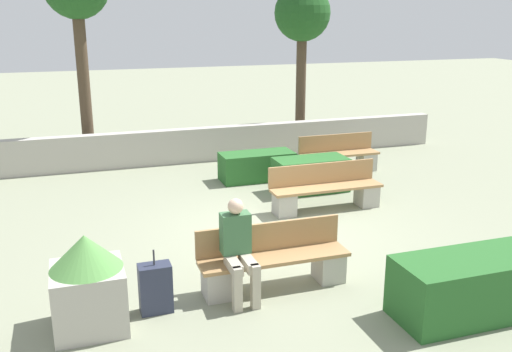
{
  "coord_description": "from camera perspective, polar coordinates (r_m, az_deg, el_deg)",
  "views": [
    {
      "loc": [
        -3.23,
        -8.45,
        3.63
      ],
      "look_at": [
        -0.22,
        0.5,
        0.9
      ],
      "focal_mm": 40.0,
      "sensor_mm": 36.0,
      "label": 1
    }
  ],
  "objects": [
    {
      "name": "suitcase",
      "position": [
        7.34,
        -10.02,
        -10.99
      ],
      "size": [
        0.4,
        0.25,
        0.83
      ],
      "color": "#282D42",
      "rests_on": "ground_plane"
    },
    {
      "name": "person_seated_man",
      "position": [
        7.39,
        -1.78,
        -6.95
      ],
      "size": [
        0.38,
        0.64,
        1.34
      ],
      "color": "#B2A893",
      "rests_on": "ground_plane"
    },
    {
      "name": "planter_corner_left",
      "position": [
        7.05,
        -16.47,
        -10.11
      ],
      "size": [
        0.84,
        0.84,
        1.18
      ],
      "color": "#ADA89E",
      "rests_on": "ground_plane"
    },
    {
      "name": "tree_center_left",
      "position": [
        15.95,
        4.65,
        15.48
      ],
      "size": [
        1.51,
        1.51,
        4.35
      ],
      "color": "#473828",
      "rests_on": "ground_plane"
    },
    {
      "name": "bench_left_side",
      "position": [
        10.87,
        6.98,
        -1.58
      ],
      "size": [
        2.17,
        0.48,
        0.86
      ],
      "rotation": [
        0.0,
        0.0,
        0.11
      ],
      "color": "#A37A4C",
      "rests_on": "ground_plane"
    },
    {
      "name": "perimeter_wall",
      "position": [
        14.38,
        -5.12,
        3.18
      ],
      "size": [
        12.81,
        0.3,
        0.85
      ],
      "color": "#ADA89E",
      "rests_on": "ground_plane"
    },
    {
      "name": "hedge_block_mid_left",
      "position": [
        11.95,
        5.47,
        0.14
      ],
      "size": [
        1.52,
        0.73,
        0.71
      ],
      "color": "#286028",
      "rests_on": "ground_plane"
    },
    {
      "name": "bench_right_side",
      "position": [
        13.48,
        8.29,
        1.8
      ],
      "size": [
        1.88,
        0.49,
        0.86
      ],
      "rotation": [
        0.0,
        0.0,
        -0.2
      ],
      "color": "#A37A4C",
      "rests_on": "ground_plane"
    },
    {
      "name": "ground_plane",
      "position": [
        9.75,
        2.18,
        -5.75
      ],
      "size": [
        60.0,
        60.0,
        0.0
      ],
      "primitive_type": "plane",
      "color": "gray"
    },
    {
      "name": "hedge_block_near_left",
      "position": [
        7.6,
        20.61,
        -10.3
      ],
      "size": [
        1.9,
        0.84,
        0.76
      ],
      "color": "#286028",
      "rests_on": "ground_plane"
    },
    {
      "name": "bench_front",
      "position": [
        7.83,
        1.78,
        -8.73
      ],
      "size": [
        2.07,
        0.49,
        0.86
      ],
      "color": "#A37A4C",
      "rests_on": "ground_plane"
    },
    {
      "name": "hedge_block_near_right",
      "position": [
        12.72,
        0.09,
        0.99
      ],
      "size": [
        1.63,
        0.71,
        0.62
      ],
      "color": "#286028",
      "rests_on": "ground_plane"
    }
  ]
}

